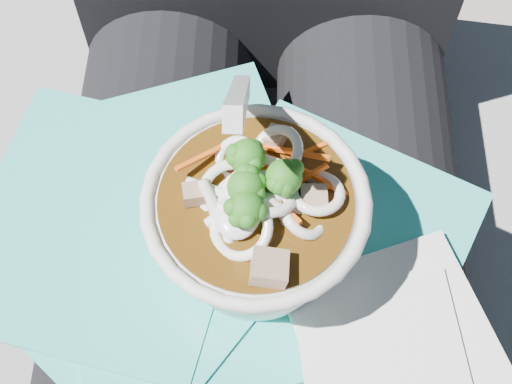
{
  "coord_description": "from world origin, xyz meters",
  "views": [
    {
      "loc": [
        0.0,
        -0.21,
        1.12
      ],
      "look_at": [
        -0.0,
        -0.01,
        0.74
      ],
      "focal_mm": 50.0,
      "sensor_mm": 36.0,
      "label": 1
    }
  ],
  "objects_px": {
    "lap": "(259,289)",
    "stone_ledge": "(261,267)",
    "plastic_bag": "(200,241)",
    "udon_bowl": "(256,219)",
    "person_body": "(262,182)"
  },
  "relations": [
    {
      "from": "stone_ledge",
      "to": "lap",
      "type": "bearing_deg",
      "value": -90.0
    },
    {
      "from": "person_body",
      "to": "plastic_bag",
      "type": "distance_m",
      "value": 0.12
    },
    {
      "from": "stone_ledge",
      "to": "person_body",
      "type": "relative_size",
      "value": 0.97
    },
    {
      "from": "person_body",
      "to": "plastic_bag",
      "type": "xyz_separation_m",
      "value": [
        -0.04,
        -0.09,
        0.07
      ]
    },
    {
      "from": "plastic_bag",
      "to": "lap",
      "type": "bearing_deg",
      "value": -3.61
    },
    {
      "from": "lap",
      "to": "udon_bowl",
      "type": "relative_size",
      "value": 2.58
    },
    {
      "from": "udon_bowl",
      "to": "lap",
      "type": "bearing_deg",
      "value": 66.68
    },
    {
      "from": "stone_ledge",
      "to": "plastic_bag",
      "type": "xyz_separation_m",
      "value": [
        -0.04,
        -0.15,
        0.41
      ]
    },
    {
      "from": "plastic_bag",
      "to": "udon_bowl",
      "type": "height_order",
      "value": "udon_bowl"
    },
    {
      "from": "person_body",
      "to": "udon_bowl",
      "type": "bearing_deg",
      "value": -91.57
    },
    {
      "from": "udon_bowl",
      "to": "stone_ledge",
      "type": "bearing_deg",
      "value": 89.01
    },
    {
      "from": "plastic_bag",
      "to": "person_body",
      "type": "bearing_deg",
      "value": 63.92
    },
    {
      "from": "lap",
      "to": "stone_ledge",
      "type": "bearing_deg",
      "value": 90.0
    },
    {
      "from": "person_body",
      "to": "udon_bowl",
      "type": "relative_size",
      "value": 5.52
    },
    {
      "from": "stone_ledge",
      "to": "lap",
      "type": "xyz_separation_m",
      "value": [
        0.0,
        -0.15,
        0.32
      ]
    }
  ]
}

